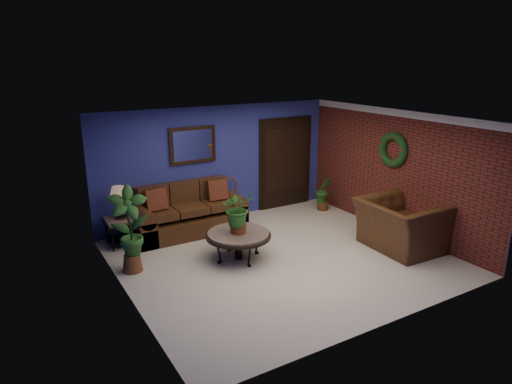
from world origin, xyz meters
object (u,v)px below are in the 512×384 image
coffee_table (238,236)px  armchair (400,225)px  side_chair (232,197)px  end_table (121,225)px  sofa (187,216)px  table_lamp (119,199)px

coffee_table → armchair: size_ratio=0.81×
side_chair → armchair: 3.54m
end_table → armchair: size_ratio=0.42×
coffee_table → side_chair: side_chair is taller
end_table → sofa: bearing=1.5°
coffee_table → side_chair: size_ratio=1.18×
sofa → table_lamp: size_ratio=3.78×
end_table → armchair: (4.45, -2.82, 0.05)m
end_table → coffee_table: bearing=-45.8°
coffee_table → armchair: bearing=-22.1°
sofa → table_lamp: (-1.35, -0.04, 0.60)m
end_table → side_chair: side_chair is taller
side_chair → table_lamp: bearing=177.9°
coffee_table → armchair: armchair is taller
end_table → side_chair: size_ratio=0.61×
table_lamp → side_chair: table_lamp is taller
sofa → end_table: size_ratio=3.83×
sofa → end_table: 1.36m
sofa → table_lamp: 1.48m
end_table → table_lamp: table_lamp is taller
sofa → end_table: (-1.35, -0.04, 0.08)m
sofa → end_table: bearing=-178.5°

